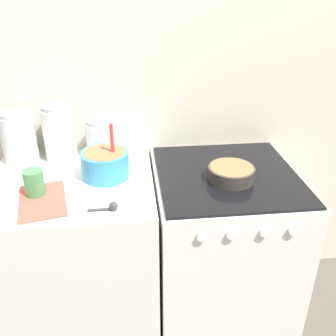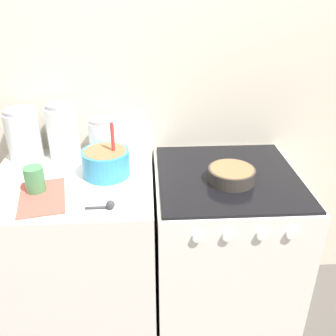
{
  "view_description": "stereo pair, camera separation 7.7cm",
  "coord_description": "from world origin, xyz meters",
  "px_view_note": "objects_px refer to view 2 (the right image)",
  "views": [
    {
      "loc": [
        -0.09,
        -1.16,
        1.71
      ],
      "look_at": [
        0.07,
        0.33,
        0.94
      ],
      "focal_mm": 40.0,
      "sensor_mm": 36.0,
      "label": 1
    },
    {
      "loc": [
        -0.01,
        -1.16,
        1.71
      ],
      "look_at": [
        0.07,
        0.33,
        0.94
      ],
      "focal_mm": 40.0,
      "sensor_mm": 36.0,
      "label": 2
    }
  ],
  "objects_px": {
    "storage_jar_middle": "(63,135)",
    "tin_can": "(35,180)",
    "stove": "(222,250)",
    "mixing_bowl": "(106,161)",
    "baking_pan": "(231,174)",
    "storage_jar_right": "(103,140)",
    "storage_jar_left": "(24,137)"
  },
  "relations": [
    {
      "from": "mixing_bowl",
      "to": "baking_pan",
      "type": "relative_size",
      "value": 1.21
    },
    {
      "from": "storage_jar_right",
      "to": "tin_can",
      "type": "relative_size",
      "value": 1.73
    },
    {
      "from": "tin_can",
      "to": "stove",
      "type": "bearing_deg",
      "value": 6.95
    },
    {
      "from": "baking_pan",
      "to": "tin_can",
      "type": "relative_size",
      "value": 1.81
    },
    {
      "from": "stove",
      "to": "mixing_bowl",
      "type": "relative_size",
      "value": 3.51
    },
    {
      "from": "stove",
      "to": "storage_jar_middle",
      "type": "relative_size",
      "value": 3.18
    },
    {
      "from": "storage_jar_left",
      "to": "tin_can",
      "type": "distance_m",
      "value": 0.37
    },
    {
      "from": "baking_pan",
      "to": "storage_jar_left",
      "type": "height_order",
      "value": "storage_jar_left"
    },
    {
      "from": "mixing_bowl",
      "to": "storage_jar_right",
      "type": "height_order",
      "value": "mixing_bowl"
    },
    {
      "from": "stove",
      "to": "storage_jar_right",
      "type": "xyz_separation_m",
      "value": [
        -0.59,
        0.24,
        0.53
      ]
    },
    {
      "from": "storage_jar_middle",
      "to": "tin_can",
      "type": "height_order",
      "value": "storage_jar_middle"
    },
    {
      "from": "stove",
      "to": "mixing_bowl",
      "type": "height_order",
      "value": "mixing_bowl"
    },
    {
      "from": "mixing_bowl",
      "to": "tin_can",
      "type": "distance_m",
      "value": 0.32
    },
    {
      "from": "baking_pan",
      "to": "tin_can",
      "type": "xyz_separation_m",
      "value": [
        -0.85,
        -0.04,
        0.02
      ]
    },
    {
      "from": "baking_pan",
      "to": "storage_jar_right",
      "type": "height_order",
      "value": "storage_jar_right"
    },
    {
      "from": "storage_jar_right",
      "to": "tin_can",
      "type": "distance_m",
      "value": 0.43
    },
    {
      "from": "mixing_bowl",
      "to": "storage_jar_middle",
      "type": "height_order",
      "value": "storage_jar_middle"
    },
    {
      "from": "storage_jar_left",
      "to": "baking_pan",
      "type": "bearing_deg",
      "value": -17.12
    },
    {
      "from": "baking_pan",
      "to": "storage_jar_left",
      "type": "bearing_deg",
      "value": 162.88
    },
    {
      "from": "storage_jar_middle",
      "to": "mixing_bowl",
      "type": "bearing_deg",
      "value": -42.81
    },
    {
      "from": "storage_jar_left",
      "to": "stove",
      "type": "bearing_deg",
      "value": -13.92
    },
    {
      "from": "stove",
      "to": "storage_jar_middle",
      "type": "xyz_separation_m",
      "value": [
        -0.79,
        0.24,
        0.57
      ]
    },
    {
      "from": "storage_jar_left",
      "to": "storage_jar_middle",
      "type": "distance_m",
      "value": 0.19
    },
    {
      "from": "tin_can",
      "to": "mixing_bowl",
      "type": "bearing_deg",
      "value": 25.45
    },
    {
      "from": "mixing_bowl",
      "to": "storage_jar_middle",
      "type": "xyz_separation_m",
      "value": [
        -0.23,
        0.21,
        0.05
      ]
    },
    {
      "from": "storage_jar_middle",
      "to": "baking_pan",
      "type": "bearing_deg",
      "value": -21.01
    },
    {
      "from": "mixing_bowl",
      "to": "storage_jar_left",
      "type": "distance_m",
      "value": 0.47
    },
    {
      "from": "storage_jar_left",
      "to": "storage_jar_middle",
      "type": "relative_size",
      "value": 0.91
    },
    {
      "from": "storage_jar_left",
      "to": "tin_can",
      "type": "height_order",
      "value": "storage_jar_left"
    },
    {
      "from": "stove",
      "to": "tin_can",
      "type": "distance_m",
      "value": 0.99
    },
    {
      "from": "baking_pan",
      "to": "storage_jar_right",
      "type": "relative_size",
      "value": 1.05
    },
    {
      "from": "stove",
      "to": "storage_jar_right",
      "type": "relative_size",
      "value": 4.45
    }
  ]
}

